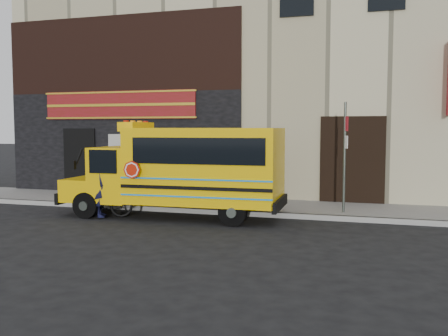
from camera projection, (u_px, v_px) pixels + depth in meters
name	position (u px, v px, depth m)	size (l,w,h in m)	color
ground	(188.00, 230.00, 13.39)	(120.00, 120.00, 0.00)	black
curb	(218.00, 212.00, 15.86)	(40.00, 0.20, 0.15)	#9B9B95
sidewalk	(231.00, 205.00, 17.29)	(40.00, 3.00, 0.15)	slate
building	(269.00, 54.00, 22.88)	(20.00, 10.70, 12.00)	#C2BA91
school_bus	(184.00, 168.00, 15.23)	(6.96, 2.54, 2.92)	black
sign_pole	(345.00, 155.00, 15.23)	(0.14, 0.29, 3.54)	#404841
bicycle	(103.00, 200.00, 15.22)	(0.51, 1.79, 1.08)	black
cyclist	(101.00, 186.00, 15.13)	(0.72, 0.47, 1.97)	black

